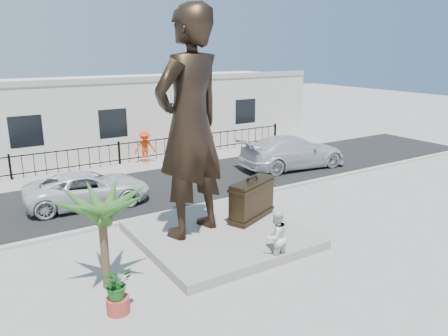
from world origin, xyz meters
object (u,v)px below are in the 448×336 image
at_px(statue, 190,125).
at_px(suitcase, 252,200).
at_px(car_white, 88,189).
at_px(tourist, 276,237).

distance_m(statue, suitcase, 3.77).
xyz_separation_m(statue, car_white, (-1.96, 5.30, -3.24)).
distance_m(suitcase, tourist, 2.86).
relative_size(statue, car_white, 1.47).
xyz_separation_m(suitcase, tourist, (-1.05, -2.65, -0.18)).
height_order(tourist, car_white, tourist).
xyz_separation_m(suitcase, car_white, (-4.34, 5.40, -0.32)).
bearing_deg(suitcase, statue, 154.70).
height_order(suitcase, tourist, suitcase).
height_order(statue, tourist, statue).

